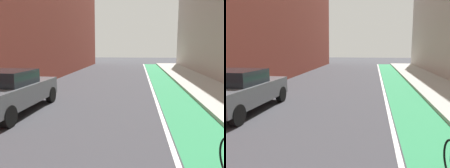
# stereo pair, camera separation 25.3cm
# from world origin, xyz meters

# --- Properties ---
(ground_plane) EXTENTS (84.19, 84.19, 0.00)m
(ground_plane) POSITION_xyz_m (0.00, 15.13, 0.00)
(ground_plane) COLOR #38383D
(bike_lane_paint) EXTENTS (1.60, 38.27, 0.00)m
(bike_lane_paint) POSITION_xyz_m (3.28, 17.13, 0.00)
(bike_lane_paint) COLOR #2D8451
(bike_lane_paint) RESTS_ON ground
(lane_divider_stripe) EXTENTS (0.12, 38.27, 0.00)m
(lane_divider_stripe) POSITION_xyz_m (2.38, 17.13, 0.00)
(lane_divider_stripe) COLOR white
(lane_divider_stripe) RESTS_ON ground
(sidewalk_right) EXTENTS (2.70, 38.27, 0.14)m
(sidewalk_right) POSITION_xyz_m (5.43, 17.13, 0.07)
(sidewalk_right) COLOR #A8A59E
(sidewalk_right) RESTS_ON ground
(parked_sedan_gray) EXTENTS (2.08, 4.38, 1.53)m
(parked_sedan_gray) POSITION_xyz_m (-3.03, 11.14, 0.79)
(parked_sedan_gray) COLOR #595B60
(parked_sedan_gray) RESTS_ON ground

